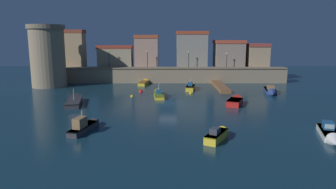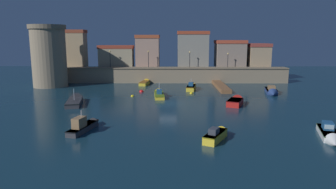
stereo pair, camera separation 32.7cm
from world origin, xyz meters
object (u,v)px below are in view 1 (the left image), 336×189
at_px(quay_lamp_0, 109,56).
at_px(quay_lamp_3, 227,58).
at_px(quay_lamp_1, 148,56).
at_px(moored_boat_8, 218,134).
at_px(moored_boat_3, 236,101).
at_px(moored_boat_7, 191,87).
at_px(moored_boat_6, 75,101).
at_px(mooring_buoy_2, 141,92).
at_px(mooring_buoy_1, 191,94).
at_px(moored_boat_2, 145,82).
at_px(moored_boat_0, 330,135).
at_px(moored_boat_4, 271,91).
at_px(quay_lamp_2, 189,57).
at_px(moored_boat_5, 159,94).
at_px(moored_boat_1, 86,125).
at_px(mooring_buoy_0, 132,96).
at_px(fortress_tower, 48,56).

distance_m(quay_lamp_0, quay_lamp_3, 24.75).
bearing_deg(quay_lamp_1, moored_boat_8, -76.30).
height_order(moored_boat_3, moored_boat_7, moored_boat_7).
height_order(moored_boat_6, mooring_buoy_2, moored_boat_6).
relative_size(moored_boat_6, mooring_buoy_1, 13.13).
relative_size(quay_lamp_0, moored_boat_2, 0.65).
xyz_separation_m(moored_boat_6, moored_boat_7, (17.73, 12.19, 0.12)).
distance_m(quay_lamp_1, mooring_buoy_2, 13.08).
xyz_separation_m(quay_lamp_1, moored_boat_0, (19.52, -36.90, -5.14)).
distance_m(moored_boat_0, moored_boat_8, 10.51).
relative_size(quay_lamp_3, moored_boat_4, 0.46).
xyz_separation_m(moored_boat_0, moored_boat_7, (-10.98, 28.09, 0.08)).
height_order(moored_boat_3, mooring_buoy_2, moored_boat_3).
relative_size(moored_boat_2, moored_boat_8, 1.19).
relative_size(moored_boat_4, moored_boat_7, 1.11).
height_order(quay_lamp_2, moored_boat_2, quay_lamp_2).
bearing_deg(moored_boat_8, moored_boat_5, 44.35).
height_order(moored_boat_1, moored_boat_6, moored_boat_6).
height_order(quay_lamp_3, moored_boat_0, quay_lamp_3).
bearing_deg(moored_boat_8, moored_boat_7, 29.16).
xyz_separation_m(quay_lamp_2, moored_boat_2, (-9.19, -2.64, -5.09)).
distance_m(moored_boat_0, mooring_buoy_0, 29.66).
bearing_deg(quay_lamp_0, moored_boat_0, -53.22).
height_order(moored_boat_4, moored_boat_5, moored_boat_5).
bearing_deg(moored_boat_5, quay_lamp_2, -25.55).
distance_m(quay_lamp_0, moored_boat_1, 34.79).
bearing_deg(moored_boat_6, moored_boat_5, -75.51).
distance_m(quay_lamp_1, quay_lamp_2, 8.68).
xyz_separation_m(fortress_tower, quay_lamp_3, (35.40, 5.65, -0.67)).
distance_m(quay_lamp_3, moored_boat_5, 21.34).
height_order(quay_lamp_2, moored_boat_5, quay_lamp_2).
bearing_deg(moored_boat_3, mooring_buoy_0, 92.35).
xyz_separation_m(fortress_tower, mooring_buoy_2, (18.29, -6.20, -5.95)).
bearing_deg(mooring_buoy_0, moored_boat_6, -146.83).
bearing_deg(moored_boat_0, quay_lamp_2, -146.30).
relative_size(moored_boat_3, mooring_buoy_0, 8.71).
height_order(moored_boat_1, mooring_buoy_1, moored_boat_1).
bearing_deg(fortress_tower, quay_lamp_1, 16.79).
relative_size(moored_boat_2, moored_boat_5, 0.78).
height_order(quay_lamp_2, mooring_buoy_1, quay_lamp_2).
height_order(moored_boat_7, mooring_buoy_2, moored_boat_7).
height_order(moored_boat_4, mooring_buoy_1, moored_boat_4).
distance_m(moored_boat_5, mooring_buoy_1, 5.83).
relative_size(moored_boat_1, mooring_buoy_0, 11.02).
bearing_deg(moored_boat_5, moored_boat_0, -146.62).
xyz_separation_m(moored_boat_8, mooring_buoy_2, (-9.45, 25.13, -0.45)).
relative_size(moored_boat_0, mooring_buoy_2, 7.87).
bearing_deg(mooring_buoy_2, moored_boat_2, 90.45).
bearing_deg(moored_boat_1, mooring_buoy_2, 4.20).
relative_size(moored_boat_2, mooring_buoy_1, 9.77).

